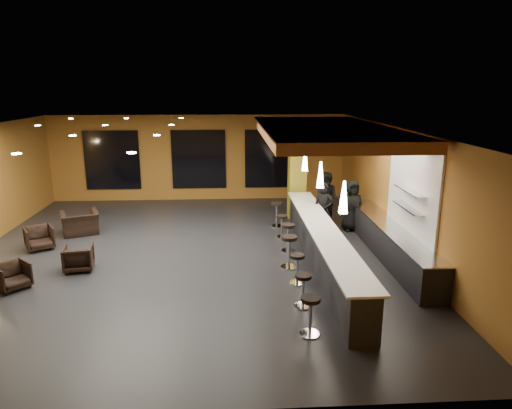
{
  "coord_description": "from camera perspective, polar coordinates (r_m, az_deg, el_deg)",
  "views": [
    {
      "loc": [
        1.24,
        -12.23,
        4.63
      ],
      "look_at": [
        2.0,
        0.5,
        1.3
      ],
      "focal_mm": 32.0,
      "sensor_mm": 36.0,
      "label": 1
    }
  ],
  "objects": [
    {
      "name": "floor",
      "position": [
        13.15,
        -8.65,
        -6.38
      ],
      "size": [
        12.0,
        13.0,
        0.1
      ],
      "primitive_type": "cube",
      "color": "black",
      "rests_on": "ground"
    },
    {
      "name": "ceiling",
      "position": [
        12.34,
        -9.3,
        9.42
      ],
      "size": [
        12.0,
        13.0,
        0.1
      ],
      "primitive_type": "cube",
      "color": "black"
    },
    {
      "name": "wall_back",
      "position": [
        19.04,
        -7.15,
        5.82
      ],
      "size": [
        12.0,
        0.1,
        3.5
      ],
      "primitive_type": "cube",
      "color": "#965F21",
      "rests_on": "floor"
    },
    {
      "name": "wall_front",
      "position": [
        6.49,
        -14.38,
        -12.22
      ],
      "size": [
        12.0,
        0.1,
        3.5
      ],
      "primitive_type": "cube",
      "color": "#965F21",
      "rests_on": "floor"
    },
    {
      "name": "wall_right",
      "position": [
        13.46,
        17.63,
        1.58
      ],
      "size": [
        0.1,
        13.0,
        3.5
      ],
      "primitive_type": "cube",
      "color": "#965F21",
      "rests_on": "floor"
    },
    {
      "name": "wood_soffit",
      "position": [
        13.58,
        8.44,
        9.11
      ],
      "size": [
        3.6,
        8.0,
        0.28
      ],
      "primitive_type": "cube",
      "color": "#A96231",
      "rests_on": "ceiling"
    },
    {
      "name": "window_left",
      "position": [
        19.48,
        -17.54,
        5.31
      ],
      "size": [
        2.2,
        0.06,
        2.4
      ],
      "primitive_type": "cube",
      "color": "black",
      "rests_on": "wall_back"
    },
    {
      "name": "window_center",
      "position": [
        18.94,
        -7.17,
        5.62
      ],
      "size": [
        2.2,
        0.06,
        2.4
      ],
      "primitive_type": "cube",
      "color": "black",
      "rests_on": "wall_back"
    },
    {
      "name": "window_right",
      "position": [
        18.98,
        1.95,
        5.75
      ],
      "size": [
        2.2,
        0.06,
        2.4
      ],
      "primitive_type": "cube",
      "color": "black",
      "rests_on": "wall_back"
    },
    {
      "name": "tile_backsplash",
      "position": [
        12.46,
        18.93,
        1.65
      ],
      "size": [
        0.06,
        3.2,
        2.4
      ],
      "primitive_type": "cube",
      "color": "white",
      "rests_on": "wall_right"
    },
    {
      "name": "bar_counter",
      "position": [
        12.21,
        8.21,
        -5.3
      ],
      "size": [
        0.6,
        8.0,
        1.0
      ],
      "primitive_type": "cube",
      "color": "black",
      "rests_on": "floor"
    },
    {
      "name": "bar_top",
      "position": [
        12.04,
        8.31,
        -2.95
      ],
      "size": [
        0.78,
        8.1,
        0.05
      ],
      "primitive_type": "cube",
      "color": "white",
      "rests_on": "bar_counter"
    },
    {
      "name": "prep_counter",
      "position": [
        13.22,
        16.32,
        -4.51
      ],
      "size": [
        0.7,
        6.0,
        0.86
      ],
      "primitive_type": "cube",
      "color": "black",
      "rests_on": "floor"
    },
    {
      "name": "prep_top",
      "position": [
        13.08,
        16.46,
        -2.62
      ],
      "size": [
        0.72,
        6.0,
        0.03
      ],
      "primitive_type": "cube",
      "color": "silver",
      "rests_on": "prep_counter"
    },
    {
      "name": "wall_shelf_lower",
      "position": [
        12.32,
        18.52,
        -0.38
      ],
      "size": [
        0.3,
        1.5,
        0.03
      ],
      "primitive_type": "cube",
      "color": "silver",
      "rests_on": "wall_right"
    },
    {
      "name": "wall_shelf_upper",
      "position": [
        12.22,
        18.69,
        1.66
      ],
      "size": [
        0.3,
        1.5,
        0.03
      ],
      "primitive_type": "cube",
      "color": "silver",
      "rests_on": "wall_right"
    },
    {
      "name": "column",
      "position": [
        16.27,
        5.17,
        4.38
      ],
      "size": [
        0.6,
        0.6,
        3.5
      ],
      "primitive_type": "cube",
      "color": "olive",
      "rests_on": "floor"
    },
    {
      "name": "pendant_0",
      "position": [
        9.81,
        10.91,
        0.92
      ],
      "size": [
        0.2,
        0.2,
        0.7
      ],
      "primitive_type": "cone",
      "color": "white",
      "rests_on": "wood_soffit"
    },
    {
      "name": "pendant_1",
      "position": [
        12.19,
        8.06,
        3.71
      ],
      "size": [
        0.2,
        0.2,
        0.7
      ],
      "primitive_type": "cone",
      "color": "white",
      "rests_on": "wood_soffit"
    },
    {
      "name": "pendant_2",
      "position": [
        14.61,
        6.15,
        5.57
      ],
      "size": [
        0.2,
        0.2,
        0.7
      ],
      "primitive_type": "cone",
      "color": "white",
      "rests_on": "wood_soffit"
    },
    {
      "name": "staff_a",
      "position": [
        14.38,
        8.38,
        -0.7
      ],
      "size": [
        0.75,
        0.64,
        1.73
      ],
      "primitive_type": "imported",
      "rotation": [
        0.0,
        0.0,
        -0.42
      ],
      "color": "black",
      "rests_on": "floor"
    },
    {
      "name": "staff_b",
      "position": [
        15.49,
        8.91,
        0.62
      ],
      "size": [
        1.1,
        1.0,
        1.85
      ],
      "primitive_type": "imported",
      "rotation": [
        0.0,
        0.0,
        -0.4
      ],
      "color": "black",
      "rests_on": "floor"
    },
    {
      "name": "staff_c",
      "position": [
        15.19,
        11.88,
        -0.16
      ],
      "size": [
        0.86,
        0.61,
        1.67
      ],
      "primitive_type": "imported",
      "rotation": [
        0.0,
        0.0,
        0.1
      ],
      "color": "black",
      "rests_on": "floor"
    },
    {
      "name": "armchair_a",
      "position": [
        12.22,
        -28.15,
        -7.88
      ],
      "size": [
        0.96,
        0.96,
        0.63
      ],
      "primitive_type": "imported",
      "rotation": [
        0.0,
        0.0,
        0.81
      ],
      "color": "black",
      "rests_on": "floor"
    },
    {
      "name": "armchair_b",
      "position": [
        12.68,
        -21.3,
        -6.23
      ],
      "size": [
        0.82,
        0.83,
        0.66
      ],
      "primitive_type": "imported",
      "rotation": [
        0.0,
        0.0,
        3.31
      ],
      "color": "black",
      "rests_on": "floor"
    },
    {
      "name": "armchair_c",
      "position": [
        14.7,
        -25.46,
        -3.79
      ],
      "size": [
        1.02,
        1.02,
        0.69
      ],
      "primitive_type": "imported",
      "rotation": [
        0.0,
        0.0,
        0.54
      ],
      "color": "black",
      "rests_on": "floor"
    },
    {
      "name": "armchair_d",
      "position": [
        15.68,
        -21.13,
        -2.17
      ],
      "size": [
        1.4,
        1.32,
        0.73
      ],
      "primitive_type": "imported",
      "rotation": [
        0.0,
        0.0,
        3.52
      ],
      "color": "black",
      "rests_on": "floor"
    },
    {
      "name": "bar_stool_0",
      "position": [
        8.92,
        6.8,
        -13.07
      ],
      "size": [
        0.4,
        0.4,
        0.78
      ],
      "rotation": [
        0.0,
        0.0,
        -0.17
      ],
      "color": "silver",
      "rests_on": "floor"
    },
    {
      "name": "bar_stool_1",
      "position": [
        9.95,
        5.89,
        -10.13
      ],
      "size": [
        0.38,
        0.38,
        0.74
      ],
      "rotation": [
        0.0,
        0.0,
        -0.16
      ],
      "color": "silver",
      "rests_on": "floor"
    },
    {
      "name": "bar_stool_2",
      "position": [
        11.05,
        5.16,
        -7.54
      ],
      "size": [
        0.37,
        0.37,
        0.74
      ],
      "rotation": [
        0.0,
        0.0,
        0.33
      ],
      "color": "silver",
      "rests_on": "floor"
    },
    {
      "name": "bar_stool_3",
      "position": [
        11.92,
        4.17,
        -5.4
      ],
      "size": [
        0.44,
        0.44,
        0.86
      ],
      "rotation": [
        0.0,
        0.0,
        0.3
      ],
      "color": "silver",
      "rests_on": "floor"
    },
    {
      "name": "bar_stool_4",
      "position": [
        13.09,
        4.04,
        -3.7
      ],
      "size": [
        0.41,
        0.41,
        0.81
      ],
      "rotation": [
        0.0,
        0.0,
        -0.25
      ],
      "color": "silver",
      "rests_on": "floor"
    },
    {
      "name": "bar_stool_5",
      "position": [
        14.28,
        3.24,
        -2.36
      ],
      "size": [
        0.37,
        0.37,
        0.72
      ],
      "rotation": [
        0.0,
        0.0,
        0.39
      ],
      "color": "silver",
      "rests_on": "floor"
    },
    {
      "name": "bar_stool_6",
      "position": [
        15.35,
        2.62,
        -0.84
      ],
      "size": [
        0.43,
        0.43,
        0.84
      ],
      "rotation": [
        0.0,
        0.0,
        0.0
      ],
      "color": "silver",
      "rests_on": "floor"
    }
  ]
}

